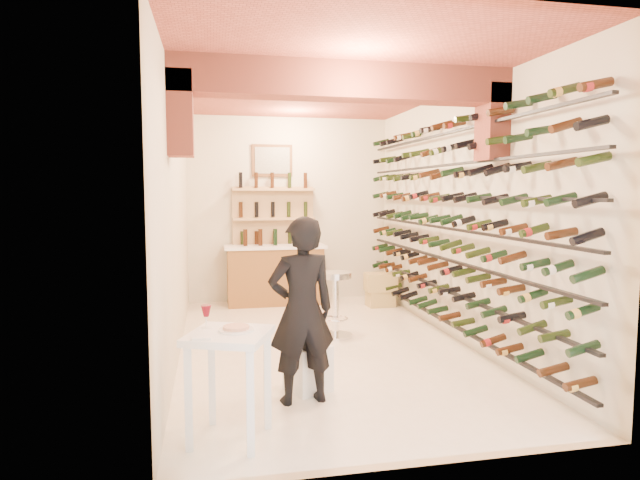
# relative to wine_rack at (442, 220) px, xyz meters

# --- Properties ---
(ground) EXTENTS (6.00, 6.00, 0.00)m
(ground) POSITION_rel_wine_rack_xyz_m (-1.53, 0.00, -1.55)
(ground) COLOR white
(ground) RESTS_ON ground
(room_shell) EXTENTS (3.52, 6.02, 3.21)m
(room_shell) POSITION_rel_wine_rack_xyz_m (-1.53, -0.26, 0.70)
(room_shell) COLOR beige
(room_shell) RESTS_ON ground
(wine_rack) EXTENTS (0.32, 5.70, 2.56)m
(wine_rack) POSITION_rel_wine_rack_xyz_m (0.00, 0.00, 0.00)
(wine_rack) COLOR black
(wine_rack) RESTS_ON ground
(back_counter) EXTENTS (1.70, 0.62, 1.29)m
(back_counter) POSITION_rel_wine_rack_xyz_m (-1.83, 2.65, -1.02)
(back_counter) COLOR brown
(back_counter) RESTS_ON ground
(back_shelving) EXTENTS (1.40, 0.31, 2.73)m
(back_shelving) POSITION_rel_wine_rack_xyz_m (-1.83, 2.89, -0.38)
(back_shelving) COLOR tan
(back_shelving) RESTS_ON ground
(tasting_table) EXTENTS (0.76, 0.76, 1.03)m
(tasting_table) POSITION_rel_wine_rack_xyz_m (-2.77, -2.30, -0.85)
(tasting_table) COLOR white
(tasting_table) RESTS_ON ground
(white_stool) EXTENTS (0.47, 0.47, 0.45)m
(white_stool) POSITION_rel_wine_rack_xyz_m (-2.00, -1.41, -1.32)
(white_stool) COLOR white
(white_stool) RESTS_ON ground
(person) EXTENTS (0.67, 0.49, 1.70)m
(person) POSITION_rel_wine_rack_xyz_m (-2.10, -1.68, -0.70)
(person) COLOR black
(person) RESTS_ON ground
(chrome_barstool) EXTENTS (0.45, 0.45, 0.87)m
(chrome_barstool) POSITION_rel_wine_rack_xyz_m (-1.30, 0.40, -1.05)
(chrome_barstool) COLOR silver
(chrome_barstool) RESTS_ON ground
(crate_lower) EXTENTS (0.45, 0.33, 0.26)m
(crate_lower) POSITION_rel_wine_rack_xyz_m (-0.13, 2.10, -1.42)
(crate_lower) COLOR tan
(crate_lower) RESTS_ON ground
(crate_upper) EXTENTS (0.52, 0.37, 0.30)m
(crate_upper) POSITION_rel_wine_rack_xyz_m (-0.13, 2.10, -1.14)
(crate_upper) COLOR tan
(crate_upper) RESTS_ON crate_lower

